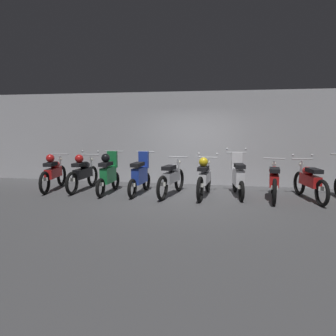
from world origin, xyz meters
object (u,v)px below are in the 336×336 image
(motorbike_slot_0, at_px, (54,172))
(motorbike_slot_6, at_px, (238,177))
(motorbike_slot_7, at_px, (274,181))
(motorbike_slot_3, at_px, (140,175))
(motorbike_slot_2, at_px, (109,173))
(motorbike_slot_4, at_px, (172,178))
(motorbike_slot_1, at_px, (83,173))
(motorbike_slot_8, at_px, (310,181))
(motorbike_slot_5, at_px, (204,177))

(motorbike_slot_0, bearing_deg, motorbike_slot_6, 1.15)
(motorbike_slot_7, bearing_deg, motorbike_slot_3, -179.67)
(motorbike_slot_2, bearing_deg, motorbike_slot_4, 1.80)
(motorbike_slot_1, xyz_separation_m, motorbike_slot_8, (6.29, -0.09, -0.04))
(motorbike_slot_8, bearing_deg, motorbike_slot_1, 179.21)
(motorbike_slot_4, distance_m, motorbike_slot_6, 1.80)
(motorbike_slot_1, bearing_deg, motorbike_slot_4, -4.12)
(motorbike_slot_0, bearing_deg, motorbike_slot_3, -2.00)
(motorbike_slot_1, relative_size, motorbike_slot_6, 1.16)
(motorbike_slot_1, distance_m, motorbike_slot_3, 1.81)
(motorbike_slot_6, relative_size, motorbike_slot_8, 0.87)
(motorbike_slot_8, bearing_deg, motorbike_slot_2, -178.25)
(motorbike_slot_2, height_order, motorbike_slot_8, motorbike_slot_2)
(motorbike_slot_5, bearing_deg, motorbike_slot_2, -178.42)
(motorbike_slot_0, relative_size, motorbike_slot_7, 1.00)
(motorbike_slot_4, relative_size, motorbike_slot_7, 0.99)
(motorbike_slot_2, bearing_deg, motorbike_slot_5, 1.58)
(motorbike_slot_3, relative_size, motorbike_slot_4, 0.87)
(motorbike_slot_4, distance_m, motorbike_slot_5, 0.90)
(motorbike_slot_0, xyz_separation_m, motorbike_slot_4, (3.60, -0.12, -0.04))
(motorbike_slot_0, distance_m, motorbike_slot_1, 0.90)
(motorbike_slot_4, xyz_separation_m, motorbike_slot_5, (0.90, 0.02, 0.04))
(motorbike_slot_2, relative_size, motorbike_slot_4, 0.87)
(motorbike_slot_4, bearing_deg, motorbike_slot_8, 1.73)
(motorbike_slot_8, bearing_deg, motorbike_slot_7, -175.80)
(motorbike_slot_1, xyz_separation_m, motorbike_slot_3, (1.80, -0.17, -0.00))
(motorbike_slot_7, bearing_deg, motorbike_slot_5, -179.20)
(motorbike_slot_2, relative_size, motorbike_slot_6, 1.00)
(motorbike_slot_3, bearing_deg, motorbike_slot_6, 4.30)
(motorbike_slot_3, height_order, motorbike_slot_6, motorbike_slot_6)
(motorbike_slot_5, bearing_deg, motorbike_slot_8, 1.93)
(motorbike_slot_0, height_order, motorbike_slot_6, motorbike_slot_6)
(motorbike_slot_0, height_order, motorbike_slot_7, motorbike_slot_0)
(motorbike_slot_6, bearing_deg, motorbike_slot_5, -166.94)
(motorbike_slot_3, height_order, motorbike_slot_5, motorbike_slot_3)
(motorbike_slot_0, bearing_deg, motorbike_slot_8, -0.07)
(motorbike_slot_6, distance_m, motorbike_slot_7, 0.93)
(motorbike_slot_0, relative_size, motorbike_slot_5, 1.00)
(motorbike_slot_1, height_order, motorbike_slot_2, motorbike_slot_2)
(motorbike_slot_6, distance_m, motorbike_slot_8, 1.80)
(motorbike_slot_2, bearing_deg, motorbike_slot_8, 1.75)
(motorbike_slot_5, distance_m, motorbike_slot_6, 0.92)
(motorbike_slot_5, distance_m, motorbike_slot_8, 2.69)
(motorbike_slot_1, distance_m, motorbike_slot_2, 0.93)
(motorbike_slot_3, distance_m, motorbike_slot_5, 1.80)
(motorbike_slot_1, bearing_deg, motorbike_slot_8, -0.79)
(motorbike_slot_2, height_order, motorbike_slot_6, motorbike_slot_6)
(motorbike_slot_6, bearing_deg, motorbike_slot_3, -175.70)
(motorbike_slot_4, relative_size, motorbike_slot_8, 1.00)
(motorbike_slot_2, distance_m, motorbike_slot_8, 5.39)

